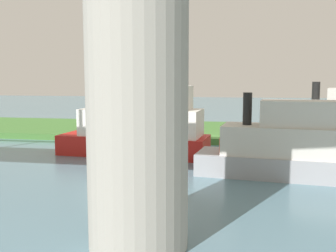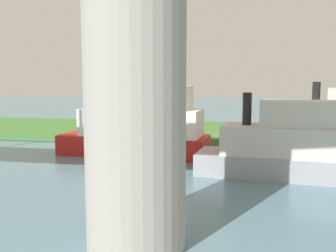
# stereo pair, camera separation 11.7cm
# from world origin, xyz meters

# --- Properties ---
(ground_plane) EXTENTS (160.00, 160.00, 0.00)m
(ground_plane) POSITION_xyz_m (0.00, 0.00, 0.00)
(ground_plane) COLOR slate
(grassy_bank) EXTENTS (80.00, 12.00, 0.50)m
(grassy_bank) POSITION_xyz_m (0.00, -6.00, 0.25)
(grassy_bank) COLOR #427533
(grassy_bank) RESTS_ON ground
(bridge_pylon) EXTENTS (2.94, 2.94, 10.75)m
(bridge_pylon) POSITION_xyz_m (0.27, 18.15, 5.37)
(bridge_pylon) COLOR #9E998E
(bridge_pylon) RESTS_ON ground
(person_on_bank) EXTENTS (0.51, 0.51, 1.39)m
(person_on_bank) POSITION_xyz_m (3.21, -1.03, 1.20)
(person_on_bank) COLOR #2D334C
(person_on_bank) RESTS_ON grassy_bank
(mooring_post) EXTENTS (0.20, 0.20, 0.82)m
(mooring_post) POSITION_xyz_m (2.76, -1.97, 0.91)
(mooring_post) COLOR brown
(mooring_post) RESTS_ON grassy_bank
(pontoon_yellow) EXTENTS (9.93, 3.92, 4.97)m
(pontoon_yellow) POSITION_xyz_m (3.91, 4.59, 1.84)
(pontoon_yellow) COLOR red
(pontoon_yellow) RESTS_ON ground
(motorboat_red) EXTENTS (8.59, 3.65, 4.27)m
(motorboat_red) POSITION_xyz_m (-4.93, 8.76, 1.58)
(motorboat_red) COLOR #99999E
(motorboat_red) RESTS_ON ground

